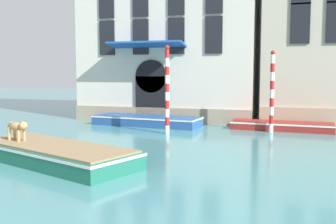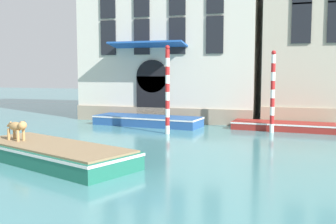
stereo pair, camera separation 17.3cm
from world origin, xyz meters
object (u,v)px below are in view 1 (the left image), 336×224
object	(u,v)px
boat_foreground	(54,153)
boat_moored_near_palazzo	(147,120)
mooring_pole_1	(272,91)
mooring_pole_0	(167,90)
boat_moored_far	(282,126)
dog_on_deck	(18,127)

from	to	relation	value
boat_foreground	boat_moored_near_palazzo	size ratio (longest dim) A/B	1.05
boat_foreground	mooring_pole_1	world-z (taller)	mooring_pole_1
mooring_pole_0	mooring_pole_1	xyz separation A→B (m)	(4.74, 1.94, -0.11)
boat_foreground	boat_moored_far	xyz separation A→B (m)	(7.01, 9.74, -0.10)
mooring_pole_1	boat_moored_near_palazzo	bearing A→B (deg)	175.07
dog_on_deck	boat_moored_near_palazzo	distance (m)	9.22
boat_foreground	dog_on_deck	world-z (taller)	dog_on_deck
dog_on_deck	boat_moored_far	distance (m)	12.80
boat_foreground	mooring_pole_0	xyz separation A→B (m)	(1.78, 6.85, 1.80)
boat_foreground	boat_moored_near_palazzo	bearing A→B (deg)	111.98
boat_moored_far	mooring_pole_1	xyz separation A→B (m)	(-0.50, -0.95, 1.79)
dog_on_deck	boat_moored_near_palazzo	world-z (taller)	dog_on_deck
boat_moored_near_palazzo	mooring_pole_1	bearing A→B (deg)	0.97
boat_foreground	mooring_pole_1	xyz separation A→B (m)	(6.52, 8.78, 1.69)
boat_foreground	dog_on_deck	bearing A→B (deg)	-169.07
mooring_pole_1	boat_foreground	bearing A→B (deg)	-126.59
dog_on_deck	mooring_pole_0	xyz separation A→B (m)	(3.34, 6.57, 1.06)
boat_foreground	dog_on_deck	size ratio (longest dim) A/B	6.32
boat_moored_far	mooring_pole_1	world-z (taller)	mooring_pole_1
dog_on_deck	mooring_pole_1	world-z (taller)	mooring_pole_1
boat_foreground	boat_moored_far	bearing A→B (deg)	75.05
boat_foreground	mooring_pole_1	size ratio (longest dim) A/B	1.63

